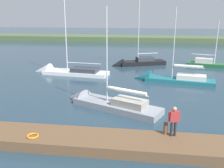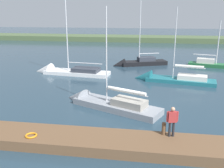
# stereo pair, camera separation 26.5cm
# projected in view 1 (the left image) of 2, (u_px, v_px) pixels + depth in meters

# --- Properties ---
(ground_plane) EXTENTS (200.00, 200.00, 0.00)m
(ground_plane) POSITION_uv_depth(u_px,v_px,m) (133.00, 109.00, 19.51)
(ground_plane) COLOR #263D4C
(far_shoreline) EXTENTS (180.00, 8.00, 2.40)m
(far_shoreline) POSITION_uv_depth(u_px,v_px,m) (144.00, 41.00, 64.82)
(far_shoreline) COLOR #4C603D
(far_shoreline) RESTS_ON ground_plane
(dock_pier) EXTENTS (21.18, 2.40, 0.58)m
(dock_pier) POSITION_uv_depth(u_px,v_px,m) (126.00, 144.00, 13.83)
(dock_pier) COLOR brown
(dock_pier) RESTS_ON ground_plane
(mooring_post_far) EXTENTS (0.22, 0.22, 0.70)m
(mooring_post_far) POSITION_uv_depth(u_px,v_px,m) (165.00, 128.00, 14.17)
(mooring_post_far) COLOR brown
(mooring_post_far) RESTS_ON dock_pier
(life_ring_buoy) EXTENTS (0.66, 0.66, 0.10)m
(life_ring_buoy) POSITION_uv_depth(u_px,v_px,m) (33.00, 136.00, 13.95)
(life_ring_buoy) COLOR orange
(life_ring_buoy) RESTS_ON dock_pier
(sailboat_behind_pier) EXTENTS (8.45, 5.30, 8.53)m
(sailboat_behind_pier) POSITION_uv_depth(u_px,v_px,m) (104.00, 105.00, 20.12)
(sailboat_behind_pier) COLOR gray
(sailboat_behind_pier) RESTS_ON ground_plane
(sailboat_mid_channel) EXTENTS (8.73, 3.61, 8.63)m
(sailboat_mid_channel) POSITION_uv_depth(u_px,v_px,m) (166.00, 80.00, 27.44)
(sailboat_mid_channel) COLOR #1E6B75
(sailboat_mid_channel) RESTS_ON ground_plane
(sailboat_outer_mooring) EXTENTS (7.74, 4.36, 9.47)m
(sailboat_outer_mooring) POSITION_uv_depth(u_px,v_px,m) (136.00, 64.00, 35.50)
(sailboat_outer_mooring) COLOR black
(sailboat_outer_mooring) RESTS_ON ground_plane
(sailboat_inner_slip) EXTENTS (6.73, 3.12, 6.81)m
(sailboat_inner_slip) POSITION_uv_depth(u_px,v_px,m) (214.00, 66.00, 34.32)
(sailboat_inner_slip) COLOR #236638
(sailboat_inner_slip) RESTS_ON ground_plane
(sailboat_far_left) EXTENTS (9.54, 3.39, 11.75)m
(sailboat_far_left) POSITION_uv_depth(u_px,v_px,m) (64.00, 73.00, 30.61)
(sailboat_far_left) COLOR white
(sailboat_far_left) RESTS_ON ground_plane
(person_on_dock) EXTENTS (0.64, 0.31, 1.71)m
(person_on_dock) POSITION_uv_depth(u_px,v_px,m) (174.00, 119.00, 13.80)
(person_on_dock) COLOR #28282D
(person_on_dock) RESTS_ON dock_pier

